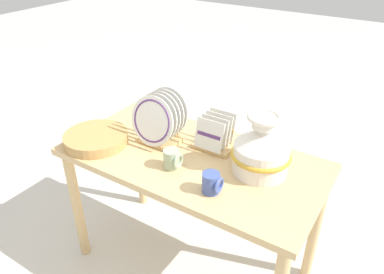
{
  "coord_description": "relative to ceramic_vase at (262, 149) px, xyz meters",
  "views": [
    {
      "loc": [
        0.83,
        -1.3,
        1.77
      ],
      "look_at": [
        0.0,
        0.0,
        0.86
      ],
      "focal_mm": 35.0,
      "sensor_mm": 36.0,
      "label": 1
    }
  ],
  "objects": [
    {
      "name": "ground_plane",
      "position": [
        -0.33,
        -0.06,
        -0.88
      ],
      "size": [
        14.0,
        14.0,
        0.0
      ],
      "primitive_type": "plane",
      "color": "beige"
    },
    {
      "name": "display_table",
      "position": [
        -0.33,
        -0.06,
        -0.23
      ],
      "size": [
        1.29,
        0.66,
        0.75
      ],
      "color": "tan",
      "rests_on": "ground_plane"
    },
    {
      "name": "ceramic_vase",
      "position": [
        0.0,
        0.0,
        0.0
      ],
      "size": [
        0.28,
        0.28,
        0.29
      ],
      "color": "white",
      "rests_on": "display_table"
    },
    {
      "name": "dish_rack_round_plates",
      "position": [
        -0.54,
        -0.04,
        0.0
      ],
      "size": [
        0.25,
        0.2,
        0.27
      ],
      "color": "tan",
      "rests_on": "display_table"
    },
    {
      "name": "dish_rack_square_plates",
      "position": [
        -0.28,
        0.07,
        -0.07
      ],
      "size": [
        0.2,
        0.17,
        0.17
      ],
      "color": "tan",
      "rests_on": "display_table"
    },
    {
      "name": "wicker_charger_stack",
      "position": [
        -0.82,
        -0.22,
        -0.1
      ],
      "size": [
        0.33,
        0.33,
        0.05
      ],
      "color": "tan",
      "rests_on": "display_table"
    },
    {
      "name": "mug_sage_glaze",
      "position": [
        -0.36,
        -0.19,
        -0.08
      ],
      "size": [
        0.08,
        0.08,
        0.09
      ],
      "color": "#9EB28E",
      "rests_on": "display_table"
    },
    {
      "name": "mug_cobalt_glaze",
      "position": [
        -0.11,
        -0.25,
        -0.08
      ],
      "size": [
        0.08,
        0.08,
        0.09
      ],
      "color": "#42569E",
      "rests_on": "display_table"
    }
  ]
}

